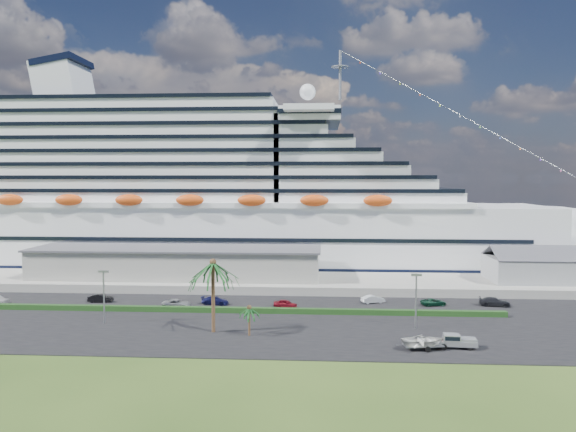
# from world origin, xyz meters

# --- Properties ---
(ground) EXTENTS (420.00, 420.00, 0.00)m
(ground) POSITION_xyz_m (0.00, 0.00, 0.00)
(ground) COLOR #294517
(ground) RESTS_ON ground
(asphalt_lot) EXTENTS (140.00, 38.00, 0.12)m
(asphalt_lot) POSITION_xyz_m (0.00, 11.00, 0.06)
(asphalt_lot) COLOR black
(asphalt_lot) RESTS_ON ground
(wharf) EXTENTS (240.00, 20.00, 1.80)m
(wharf) POSITION_xyz_m (0.00, 40.00, 0.90)
(wharf) COLOR gray
(wharf) RESTS_ON ground
(water) EXTENTS (420.00, 160.00, 0.02)m
(water) POSITION_xyz_m (0.00, 130.00, 0.01)
(water) COLOR #0B1833
(water) RESTS_ON ground
(cruise_ship) EXTENTS (191.00, 38.00, 54.00)m
(cruise_ship) POSITION_xyz_m (-21.53, 64.00, 16.69)
(cruise_ship) COLOR silver
(cruise_ship) RESTS_ON ground
(terminal_building) EXTENTS (61.00, 15.00, 6.30)m
(terminal_building) POSITION_xyz_m (-25.00, 40.00, 5.01)
(terminal_building) COLOR gray
(terminal_building) RESTS_ON wharf
(port_shed) EXTENTS (24.00, 12.31, 7.37)m
(port_shed) POSITION_xyz_m (52.00, 40.00, 4.40)
(port_shed) COLOR gray
(port_shed) RESTS_ON wharf
(hedge) EXTENTS (88.00, 1.10, 0.90)m
(hedge) POSITION_xyz_m (-8.00, 16.00, 0.57)
(hedge) COLOR #113314
(hedge) RESTS_ON asphalt_lot
(lamp_post_left) EXTENTS (1.60, 0.35, 8.27)m
(lamp_post_left) POSITION_xyz_m (-28.00, 8.00, 5.34)
(lamp_post_left) COLOR gray
(lamp_post_left) RESTS_ON asphalt_lot
(lamp_post_right) EXTENTS (1.60, 0.35, 8.27)m
(lamp_post_right) POSITION_xyz_m (20.00, 8.00, 5.34)
(lamp_post_right) COLOR gray
(lamp_post_right) RESTS_ON asphalt_lot
(palm_tall) EXTENTS (8.82, 8.82, 11.13)m
(palm_tall) POSITION_xyz_m (-10.00, 4.00, 9.20)
(palm_tall) COLOR #47301E
(palm_tall) RESTS_ON ground
(palm_short) EXTENTS (3.53, 3.53, 4.56)m
(palm_short) POSITION_xyz_m (-4.50, 2.50, 3.67)
(palm_short) COLOR #47301E
(palm_short) RESTS_ON ground
(parked_car_1) EXTENTS (4.50, 1.83, 1.45)m
(parked_car_1) POSITION_xyz_m (-34.50, 22.49, 0.85)
(parked_car_1) COLOR black
(parked_car_1) RESTS_ON asphalt_lot
(parked_car_2) EXTENTS (5.26, 2.75, 1.41)m
(parked_car_2) POSITION_xyz_m (-19.49, 19.13, 0.83)
(parked_car_2) COLOR gray
(parked_car_2) RESTS_ON asphalt_lot
(parked_car_3) EXTENTS (5.19, 2.74, 1.43)m
(parked_car_3) POSITION_xyz_m (-13.24, 21.92, 0.84)
(parked_car_3) COLOR #141646
(parked_car_3) RESTS_ON asphalt_lot
(parked_car_4) EXTENTS (4.45, 2.85, 1.41)m
(parked_car_4) POSITION_xyz_m (-0.48, 20.12, 0.83)
(parked_car_4) COLOR maroon
(parked_car_4) RESTS_ON asphalt_lot
(parked_car_5) EXTENTS (4.48, 2.78, 1.40)m
(parked_car_5) POSITION_xyz_m (15.07, 24.89, 0.82)
(parked_car_5) COLOR silver
(parked_car_5) RESTS_ON asphalt_lot
(parked_car_6) EXTENTS (4.84, 3.04, 1.25)m
(parked_car_6) POSITION_xyz_m (25.64, 23.50, 0.74)
(parked_car_6) COLOR #0C3221
(parked_car_6) RESTS_ON asphalt_lot
(parked_car_7) EXTENTS (5.59, 3.10, 1.53)m
(parked_car_7) POSITION_xyz_m (36.34, 23.79, 0.89)
(parked_car_7) COLOR black
(parked_car_7) RESTS_ON asphalt_lot
(pickup_truck) EXTENTS (5.37, 2.32, 1.85)m
(pickup_truck) POSITION_xyz_m (23.69, -1.75, 1.14)
(pickup_truck) COLOR black
(pickup_truck) RESTS_ON asphalt_lot
(boat_trailer) EXTENTS (6.67, 4.93, 1.85)m
(boat_trailer) POSITION_xyz_m (19.26, -2.76, 1.34)
(boat_trailer) COLOR gray
(boat_trailer) RESTS_ON asphalt_lot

